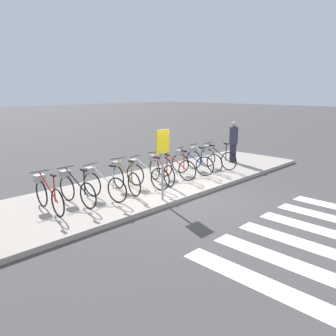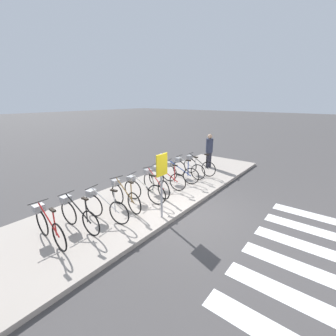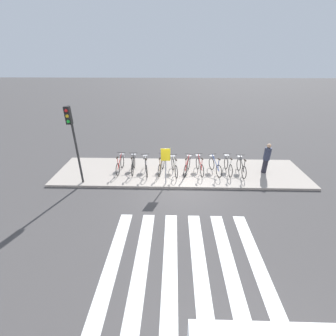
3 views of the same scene
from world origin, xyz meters
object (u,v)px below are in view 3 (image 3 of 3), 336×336
(parked_bicycle_1, at_px, (133,164))
(parked_bicycle_4, at_px, (174,165))
(parked_bicycle_6, at_px, (199,164))
(parked_bicycle_2, at_px, (146,165))
(pedestrian, at_px, (267,158))
(parked_bicycle_8, at_px, (228,165))
(sign_post, at_px, (166,160))
(parked_bicycle_0, at_px, (120,163))
(traffic_light, at_px, (72,131))
(parked_bicycle_9, at_px, (241,166))
(parked_bicycle_7, at_px, (214,165))
(parked_bicycle_5, at_px, (187,165))
(parked_bicycle_3, at_px, (162,164))

(parked_bicycle_1, bearing_deg, parked_bicycle_4, -3.91)
(parked_bicycle_6, bearing_deg, parked_bicycle_2, -177.28)
(parked_bicycle_1, xyz_separation_m, pedestrian, (7.05, 0.01, 0.42))
(parked_bicycle_8, xyz_separation_m, sign_post, (-3.29, -1.37, 0.84))
(parked_bicycle_0, distance_m, parked_bicycle_2, 1.42)
(traffic_light, distance_m, sign_post, 4.37)
(parked_bicycle_1, height_order, sign_post, sign_post)
(parked_bicycle_2, distance_m, pedestrian, 6.37)
(parked_bicycle_2, bearing_deg, parked_bicycle_6, 2.72)
(pedestrian, relative_size, sign_post, 0.88)
(parked_bicycle_0, relative_size, traffic_light, 0.42)
(parked_bicycle_2, distance_m, parked_bicycle_6, 2.86)
(pedestrian, bearing_deg, parked_bicycle_1, -179.89)
(parked_bicycle_6, xyz_separation_m, parked_bicycle_9, (2.19, -0.11, 0.00))
(parked_bicycle_4, bearing_deg, pedestrian, 1.95)
(parked_bicycle_2, xyz_separation_m, parked_bicycle_8, (4.39, 0.17, 0.00))
(parked_bicycle_7, bearing_deg, parked_bicycle_5, -178.93)
(parked_bicycle_2, distance_m, sign_post, 1.83)
(parked_bicycle_8, bearing_deg, parked_bicycle_3, -178.99)
(parked_bicycle_8, distance_m, sign_post, 3.66)
(parked_bicycle_6, height_order, parked_bicycle_8, same)
(parked_bicycle_3, height_order, sign_post, sign_post)
(parked_bicycle_5, xyz_separation_m, parked_bicycle_8, (2.17, 0.09, 0.00))
(parked_bicycle_9, height_order, sign_post, sign_post)
(parked_bicycle_2, relative_size, parked_bicycle_6, 1.00)
(parked_bicycle_1, bearing_deg, traffic_light, -149.30)
(parked_bicycle_8, bearing_deg, parked_bicycle_7, -174.66)
(traffic_light, bearing_deg, parked_bicycle_5, 14.07)
(parked_bicycle_8, relative_size, pedestrian, 0.97)
(parked_bicycle_8, xyz_separation_m, parked_bicycle_9, (0.66, -0.14, 0.00))
(pedestrian, height_order, sign_post, sign_post)
(parked_bicycle_1, bearing_deg, parked_bicycle_6, -0.09)
(parked_bicycle_8, height_order, parked_bicycle_9, same)
(parked_bicycle_5, bearing_deg, parked_bicycle_9, -0.99)
(sign_post, bearing_deg, parked_bicycle_9, 17.18)
(parked_bicycle_9, relative_size, pedestrian, 0.97)
(parked_bicycle_8, bearing_deg, pedestrian, -0.32)
(parked_bicycle_0, height_order, parked_bicycle_8, same)
(pedestrian, bearing_deg, parked_bicycle_4, -178.05)
(parked_bicycle_1, height_order, parked_bicycle_3, same)
(parked_bicycle_8, bearing_deg, sign_post, -157.46)
(parked_bicycle_9, bearing_deg, parked_bicycle_3, 178.90)
(parked_bicycle_4, bearing_deg, parked_bicycle_7, 2.86)
(parked_bicycle_6, relative_size, pedestrian, 0.96)
(parked_bicycle_6, height_order, pedestrian, pedestrian)
(parked_bicycle_5, height_order, pedestrian, pedestrian)
(parked_bicycle_1, bearing_deg, parked_bicycle_5, -1.38)
(parked_bicycle_1, distance_m, sign_post, 2.40)
(parked_bicycle_7, relative_size, sign_post, 0.83)
(parked_bicycle_2, height_order, parked_bicycle_8, same)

